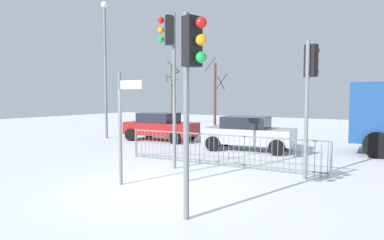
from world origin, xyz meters
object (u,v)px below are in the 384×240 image
(traffic_light_mid_left, at_px, (310,78))
(traffic_light_foreground_left, at_px, (191,69))
(traffic_light_rear_left, at_px, (170,56))
(car_silver_far, at_px, (248,133))
(bare_tree_right, at_px, (215,92))
(street_lamp, at_px, (105,57))
(bare_tree_centre, at_px, (172,93))
(car_red_mid, at_px, (160,126))
(direction_sign_post, at_px, (122,122))
(traffic_light_rear_right, at_px, (189,64))

(traffic_light_mid_left, bearing_deg, traffic_light_foreground_left, -84.05)
(traffic_light_rear_left, xyz_separation_m, car_silver_far, (0.59, 4.87, -2.87))
(car_silver_far, height_order, bare_tree_right, bare_tree_right)
(traffic_light_rear_left, distance_m, street_lamp, 9.11)
(traffic_light_rear_left, height_order, bare_tree_centre, bare_tree_centre)
(car_silver_far, bearing_deg, car_red_mid, 166.15)
(traffic_light_mid_left, relative_size, direction_sign_post, 1.30)
(traffic_light_mid_left, xyz_separation_m, bare_tree_right, (-11.08, 14.39, -0.18))
(traffic_light_rear_left, xyz_separation_m, bare_tree_centre, (-10.43, 14.30, -1.04))
(street_lamp, bearing_deg, traffic_light_mid_left, -16.03)
(street_lamp, bearing_deg, traffic_light_rear_right, -30.67)
(traffic_light_rear_left, distance_m, bare_tree_centre, 17.73)
(bare_tree_centre, bearing_deg, direction_sign_post, -57.49)
(traffic_light_mid_left, bearing_deg, bare_tree_right, 145.34)
(traffic_light_rear_left, relative_size, bare_tree_right, 0.89)
(car_silver_far, xyz_separation_m, street_lamp, (-8.44, -0.34, 3.78))
(car_red_mid, bearing_deg, traffic_light_rear_left, -54.39)
(direction_sign_post, bearing_deg, street_lamp, 137.60)
(traffic_light_rear_right, xyz_separation_m, car_silver_far, (-0.75, 5.79, -2.45))
(car_silver_far, bearing_deg, traffic_light_mid_left, -55.44)
(traffic_light_foreground_left, distance_m, street_lamp, 13.72)
(bare_tree_centre, bearing_deg, car_red_mid, -57.12)
(bare_tree_centre, distance_m, bare_tree_right, 3.64)
(traffic_light_rear_right, height_order, bare_tree_centre, bare_tree_centre)
(traffic_light_rear_left, relative_size, traffic_light_rear_right, 1.13)
(car_red_mid, distance_m, bare_tree_right, 10.55)
(traffic_light_foreground_left, relative_size, car_silver_far, 0.97)
(traffic_light_rear_left, height_order, car_silver_far, traffic_light_rear_left)
(car_red_mid, distance_m, bare_tree_centre, 10.77)
(traffic_light_rear_right, bearing_deg, bare_tree_centre, 118.53)
(car_red_mid, height_order, car_silver_far, same)
(car_red_mid, bearing_deg, traffic_light_rear_right, -51.70)
(traffic_light_rear_left, bearing_deg, direction_sign_post, 139.82)
(traffic_light_mid_left, bearing_deg, traffic_light_rear_left, -147.15)
(traffic_light_mid_left, relative_size, traffic_light_rear_right, 0.89)
(car_silver_far, xyz_separation_m, bare_tree_right, (-7.58, 10.62, 1.91))
(car_red_mid, distance_m, street_lamp, 5.01)
(traffic_light_foreground_left, distance_m, traffic_light_rear_right, 3.17)
(traffic_light_rear_right, relative_size, direction_sign_post, 1.47)
(direction_sign_post, xyz_separation_m, bare_tree_right, (-7.15, 17.81, 0.99))
(car_red_mid, bearing_deg, traffic_light_foreground_left, -54.12)
(traffic_light_rear_right, height_order, direction_sign_post, traffic_light_rear_right)
(traffic_light_foreground_left, xyz_separation_m, car_silver_far, (-2.54, 8.39, -2.08))
(car_red_mid, bearing_deg, bare_tree_centre, 117.55)
(bare_tree_right, bearing_deg, direction_sign_post, -68.13)
(traffic_light_foreground_left, bearing_deg, car_red_mid, -122.66)
(bare_tree_right, bearing_deg, traffic_light_mid_left, -52.42)
(bare_tree_centre, xyz_separation_m, bare_tree_right, (3.44, 1.20, 0.08))
(traffic_light_rear_left, distance_m, bare_tree_right, 17.03)
(traffic_light_rear_left, height_order, bare_tree_right, bare_tree_right)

